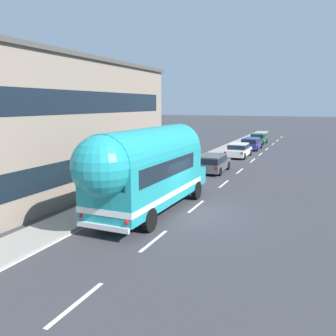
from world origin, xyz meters
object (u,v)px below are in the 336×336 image
Objects in this scene: painted_bus at (145,167)px; car_third at (251,143)px; car_second at (239,150)px; car_lead at (212,162)px; car_fourth at (258,138)px.

painted_bus reaches higher than car_third.
car_third is at bearing 89.02° from car_second.
painted_bus reaches higher than car_second.
painted_bus is at bearing -90.00° from car_second.
car_second is at bearing 89.16° from car_lead.
car_third is 6.58m from car_fourth.
car_third and car_fourth have the same top height.
car_second is at bearing -90.98° from car_third.
car_lead is 22.10m from car_fourth.
car_lead is 0.94× the size of car_third.
car_lead is 15.53m from car_third.
car_fourth is (-0.02, 22.10, -0.06)m from car_lead.
painted_bus is 2.26× the size of car_third.
car_lead is at bearing -89.96° from car_fourth.
car_third is (0.11, 6.54, 0.05)m from car_second.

